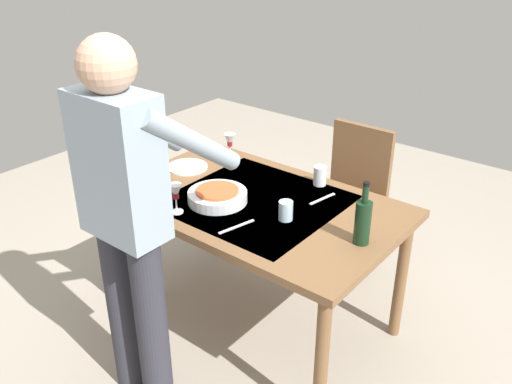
{
  "coord_description": "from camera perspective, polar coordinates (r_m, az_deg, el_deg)",
  "views": [
    {
      "loc": [
        -1.53,
        1.92,
        2.05
      ],
      "look_at": [
        0.0,
        0.0,
        0.81
      ],
      "focal_mm": 38.54,
      "sensor_mm": 36.0,
      "label": 1
    }
  ],
  "objects": [
    {
      "name": "person_server",
      "position": [
        2.3,
        -13.1,
        -2.2
      ],
      "size": [
        0.42,
        0.61,
        1.69
      ],
      "color": "#2D2D38",
      "rests_on": "ground_plane"
    },
    {
      "name": "water_cup_near_right",
      "position": [
        2.77,
        -10.98,
        -0.42
      ],
      "size": [
        0.08,
        0.08,
        0.1
      ],
      "primitive_type": "cylinder",
      "color": "silver",
      "rests_on": "dining_table"
    },
    {
      "name": "dining_table",
      "position": [
        2.82,
        -0.0,
        -2.34
      ],
      "size": [
        1.46,
        0.91,
        0.76
      ],
      "color": "brown",
      "rests_on": "ground_plane"
    },
    {
      "name": "ground_plane",
      "position": [
        3.2,
        -0.0,
        -13.04
      ],
      "size": [
        6.0,
        6.0,
        0.0
      ],
      "primitive_type": "plane",
      "color": "#9E9384"
    },
    {
      "name": "water_cup_far_left",
      "position": [
        2.95,
        6.66,
        1.69
      ],
      "size": [
        0.07,
        0.07,
        0.1
      ],
      "primitive_type": "cylinder",
      "color": "silver",
      "rests_on": "dining_table"
    },
    {
      "name": "chair_near",
      "position": [
        3.47,
        9.86,
        0.31
      ],
      "size": [
        0.4,
        0.4,
        0.91
      ],
      "color": "#523019",
      "rests_on": "ground_plane"
    },
    {
      "name": "wine_bottle",
      "position": [
        2.42,
        11.02,
        -2.96
      ],
      "size": [
        0.07,
        0.07,
        0.3
      ],
      "color": "black",
      "rests_on": "dining_table"
    },
    {
      "name": "water_cup_near_left",
      "position": [
        2.59,
        3.11,
        -1.94
      ],
      "size": [
        0.07,
        0.07,
        0.1
      ],
      "primitive_type": "cylinder",
      "color": "silver",
      "rests_on": "dining_table"
    },
    {
      "name": "dinner_plate_near",
      "position": [
        3.17,
        -7.13,
        2.61
      ],
      "size": [
        0.23,
        0.23,
        0.01
      ],
      "primitive_type": "cylinder",
      "color": "silver",
      "rests_on": "dining_table"
    },
    {
      "name": "table_knife",
      "position": [
        2.55,
        -2.04,
        -3.62
      ],
      "size": [
        0.06,
        0.2,
        0.0
      ],
      "primitive_type": "cube",
      "rotation": [
        0.0,
        0.0,
        -0.24
      ],
      "color": "silver",
      "rests_on": "dining_table"
    },
    {
      "name": "table_fork",
      "position": [
        2.81,
        6.9,
        -0.71
      ],
      "size": [
        0.05,
        0.18,
        0.0
      ],
      "primitive_type": "cube",
      "rotation": [
        0.0,
        0.0,
        -0.19
      ],
      "color": "silver",
      "rests_on": "dining_table"
    },
    {
      "name": "wine_glass_right",
      "position": [
        2.65,
        -8.35,
        -0.13
      ],
      "size": [
        0.07,
        0.07,
        0.15
      ],
      "color": "white",
      "rests_on": "dining_table"
    },
    {
      "name": "wine_glass_left",
      "position": [
        3.24,
        -2.74,
        5.26
      ],
      "size": [
        0.07,
        0.07,
        0.15
      ],
      "color": "white",
      "rests_on": "dining_table"
    },
    {
      "name": "serving_bowl_pasta",
      "position": [
        2.76,
        -4.02,
        -0.39
      ],
      "size": [
        0.3,
        0.3,
        0.07
      ],
      "color": "silver",
      "rests_on": "dining_table"
    }
  ]
}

